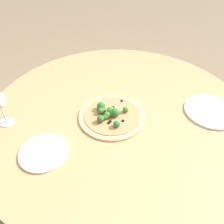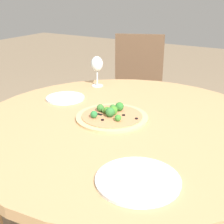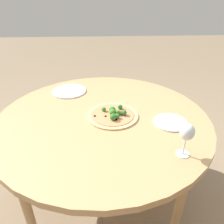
# 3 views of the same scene
# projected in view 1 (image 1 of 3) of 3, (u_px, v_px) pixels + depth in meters

# --- Properties ---
(ground_plane) EXTENTS (12.00, 12.00, 0.00)m
(ground_plane) POSITION_uv_depth(u_px,v_px,m) (117.00, 182.00, 1.59)
(ground_plane) COLOR #847056
(dining_table) EXTENTS (1.36, 1.36, 0.70)m
(dining_table) POSITION_uv_depth(u_px,v_px,m) (119.00, 117.00, 1.15)
(dining_table) COLOR tan
(dining_table) RESTS_ON ground_plane
(pizza) EXTENTS (0.33, 0.33, 0.06)m
(pizza) POSITION_uv_depth(u_px,v_px,m) (111.00, 115.00, 1.07)
(pizza) COLOR tan
(pizza) RESTS_ON dining_table
(plate_near) EXTENTS (0.20, 0.20, 0.01)m
(plate_near) POSITION_uv_depth(u_px,v_px,m) (44.00, 152.00, 0.91)
(plate_near) COLOR silver
(plate_near) RESTS_ON dining_table
(plate_far) EXTENTS (0.26, 0.26, 0.01)m
(plate_far) POSITION_uv_depth(u_px,v_px,m) (211.00, 111.00, 1.10)
(plate_far) COLOR silver
(plate_far) RESTS_ON dining_table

